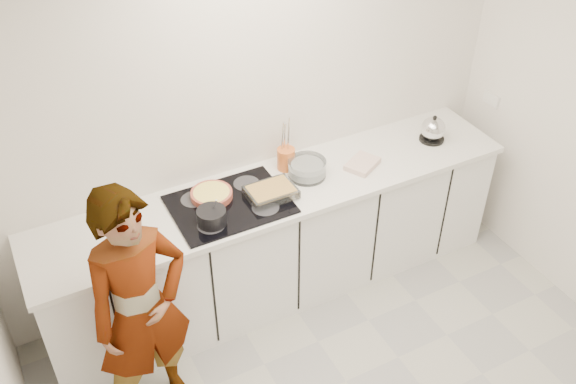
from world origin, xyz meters
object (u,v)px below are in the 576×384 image
tart_dish (212,194)px  mixing_bowl (307,169)px  utensil_crock (286,159)px  cook (141,311)px  kettle (433,130)px  saucepan (212,217)px  baking_dish (271,192)px  hob (230,204)px

tart_dish → mixing_bowl: 0.65m
mixing_bowl → utensil_crock: 0.16m
tart_dish → cook: size_ratio=0.17×
kettle → saucepan: bearing=-175.3°
baking_dish → cook: 1.10m
saucepan → mixing_bowl: size_ratio=0.69×
hob → utensil_crock: utensil_crock is taller
tart_dish → cook: bearing=-138.2°
baking_dish → cook: (-1.00, -0.43, -0.16)m
saucepan → cook: (-0.57, -0.36, -0.18)m
mixing_bowl → cook: bearing=-158.0°
saucepan → cook: 0.69m
hob → saucepan: (-0.17, -0.13, 0.06)m
baking_dish → mixing_bowl: bearing=17.7°
hob → mixing_bowl: (0.58, 0.05, 0.05)m
kettle → hob: bearing=-179.4°
saucepan → mixing_bowl: (0.74, 0.18, -0.01)m
hob → utensil_crock: (0.49, 0.19, 0.07)m
utensil_crock → tart_dish: bearing=-171.7°
mixing_bowl → cook: 1.42m
hob → utensil_crock: bearing=21.2°
saucepan → utensil_crock: bearing=25.6°
hob → tart_dish: size_ratio=2.65×
utensil_crock → kettle: bearing=-9.2°
cook → utensil_crock: bearing=17.4°
hob → kettle: kettle is taller
saucepan → mixing_bowl: 0.76m
hob → utensil_crock: size_ratio=4.79×
baking_dish → cook: cook is taller
hob → tart_dish: (-0.07, 0.11, 0.03)m
utensil_crock → baking_dish: bearing=-133.8°
hob → cook: bearing=-146.8°
hob → baking_dish: baking_dish is taller
mixing_bowl → baking_dish: bearing=-162.3°
mixing_bowl → kettle: bearing=-1.9°
cook → kettle: bearing=0.9°
hob → baking_dish: 0.27m
saucepan → kettle: bearing=4.7°
kettle → baking_dish: bearing=-177.1°
utensil_crock → saucepan: bearing=-154.4°
tart_dish → baking_dish: baking_dish is taller
tart_dish → mixing_bowl: bearing=-5.2°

